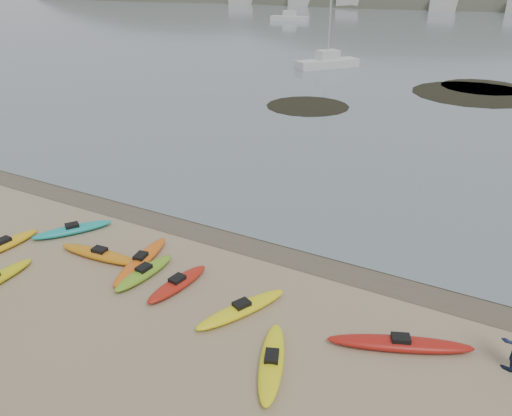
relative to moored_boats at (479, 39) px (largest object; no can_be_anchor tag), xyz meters
The scene contains 5 objects.
ground 74.58m from the moored_boats, 89.94° to the right, with size 600.00×600.00×0.00m, color tan.
wet_sand 74.88m from the moored_boats, 89.94° to the right, with size 60.00×60.00×0.00m, color brown.
kayaks 79.07m from the moored_boats, 90.32° to the right, with size 21.54×10.53×0.34m.
kelp_mats 41.69m from the moored_boats, 86.99° to the right, with size 21.00×22.98×0.04m.
moored_boats is the anchor object (origin of this frame).
Camera 1 is at (9.06, -16.46, 10.45)m, focal length 35.00 mm.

